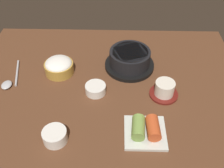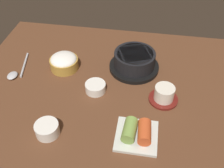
{
  "view_description": "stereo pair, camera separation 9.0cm",
  "coord_description": "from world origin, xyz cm",
  "views": [
    {
      "loc": [
        3.75,
        -67.58,
        66.1
      ],
      "look_at": [
        2.0,
        -2.0,
        5.0
      ],
      "focal_mm": 41.83,
      "sensor_mm": 36.0,
      "label": 1
    },
    {
      "loc": [
        12.67,
        -66.73,
        66.1
      ],
      "look_at": [
        2.0,
        -2.0,
        5.0
      ],
      "focal_mm": 41.83,
      "sensor_mm": 36.0,
      "label": 2
    }
  ],
  "objects": [
    {
      "name": "kimchi_plate",
      "position": [
        12.35,
        -20.38,
        3.97
      ],
      "size": [
        12.33,
        12.33,
        4.91
      ],
      "color": "silver",
      "rests_on": "dining_table"
    },
    {
      "name": "tea_cup_with_saucer",
      "position": [
        19.82,
        -3.81,
        4.59
      ],
      "size": [
        9.87,
        9.87,
        5.64
      ],
      "color": "maroon",
      "rests_on": "dining_table"
    },
    {
      "name": "side_bowl_near",
      "position": [
        -13.91,
        -23.3,
        4.07
      ],
      "size": [
        7.14,
        7.14,
        3.89
      ],
      "color": "white",
      "rests_on": "dining_table"
    },
    {
      "name": "dining_table",
      "position": [
        0.0,
        0.0,
        1.0
      ],
      "size": [
        100.0,
        76.0,
        2.0
      ],
      "primitive_type": "cube",
      "color": "#56331E",
      "rests_on": "ground"
    },
    {
      "name": "banchan_cup_center",
      "position": [
        -3.65,
        -3.11,
        3.7
      ],
      "size": [
        7.12,
        7.12,
        3.15
      ],
      "color": "white",
      "rests_on": "dining_table"
    },
    {
      "name": "spoon",
      "position": [
        -35.09,
        1.18,
        2.62
      ],
      "size": [
        5.4,
        16.62,
        1.35
      ],
      "color": "#B7B7BC",
      "rests_on": "dining_table"
    },
    {
      "name": "rice_bowl",
      "position": [
        -18.0,
        7.26,
        4.99
      ],
      "size": [
        10.73,
        10.73,
        6.05
      ],
      "color": "#B78C38",
      "rests_on": "dining_table"
    },
    {
      "name": "stone_pot",
      "position": [
        8.36,
        11.34,
        5.55
      ],
      "size": [
        18.9,
        18.9,
        7.25
      ],
      "color": "black",
      "rests_on": "dining_table"
    }
  ]
}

